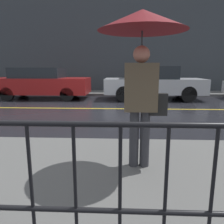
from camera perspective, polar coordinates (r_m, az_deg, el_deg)
The scene contains 8 objects.
ground_plane at distance 8.31m, azimuth -6.29°, elevation 0.92°, with size 80.00×80.00×0.00m, color black.
sidewalk_near at distance 3.22m, azimuth -22.19°, elevation -15.99°, with size 28.00×3.15×0.11m.
sidewalk_far at distance 13.12m, azimuth -2.98°, elevation 5.04°, with size 28.00×1.98×0.11m.
lane_marking at distance 8.31m, azimuth -6.30°, elevation 0.95°, with size 25.20×0.12×0.01m.
building_storefront at distance 14.24m, azimuth -2.63°, elevation 16.78°, with size 28.00×0.30×5.70m.
pedestrian at distance 2.99m, azimuth 7.90°, elevation 17.78°, with size 1.15×1.15×2.11m.
car_red at distance 11.48m, azimuth -17.83°, elevation 7.24°, with size 4.56×1.86×1.53m.
car_silver at distance 10.86m, azimuth 10.54°, elevation 7.56°, with size 4.70×1.91×1.59m.
Camera 1 is at (1.29, -8.07, 1.49)m, focal length 35.00 mm.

